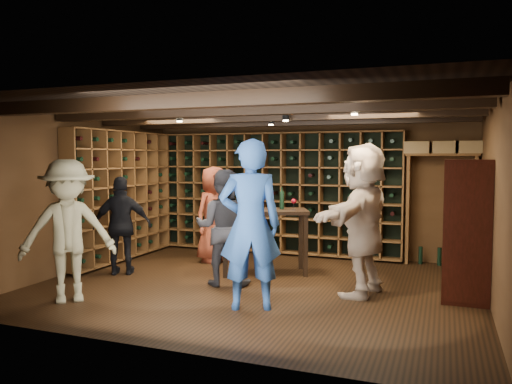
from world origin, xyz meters
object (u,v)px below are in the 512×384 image
at_px(tasting_table, 264,218).
at_px(guest_red_floral, 214,214).
at_px(man_grey_suit, 223,227).
at_px(guest_woman_black, 122,226).
at_px(man_blue_shirt, 250,225).
at_px(guest_khaki, 68,231).
at_px(guest_beige, 363,219).
at_px(display_cabinet, 466,234).

bearing_deg(tasting_table, guest_red_floral, 131.61).
relative_size(man_grey_suit, guest_woman_black, 1.08).
height_order(guest_red_floral, tasting_table, guest_red_floral).
height_order(man_blue_shirt, man_grey_suit, man_blue_shirt).
distance_m(man_grey_suit, guest_khaki, 2.05).
height_order(guest_khaki, guest_beige, guest_beige).
height_order(man_blue_shirt, tasting_table, man_blue_shirt).
xyz_separation_m(man_grey_suit, guest_red_floral, (-0.79, 1.38, 0.01)).
height_order(display_cabinet, man_blue_shirt, man_blue_shirt).
height_order(man_blue_shirt, guest_red_floral, man_blue_shirt).
distance_m(guest_woman_black, tasting_table, 2.19).
distance_m(man_grey_suit, tasting_table, 0.92).
relative_size(guest_woman_black, guest_beige, 0.76).
xyz_separation_m(man_grey_suit, guest_khaki, (-1.46, -1.44, 0.07)).
relative_size(guest_woman_black, tasting_table, 1.03).
distance_m(guest_woman_black, guest_khaki, 1.48).
bearing_deg(man_grey_suit, display_cabinet, 171.19).
distance_m(display_cabinet, guest_khaki, 4.96).
xyz_separation_m(guest_khaki, guest_beige, (3.39, 1.64, 0.11)).
xyz_separation_m(guest_red_floral, tasting_table, (1.10, -0.52, 0.04)).
distance_m(display_cabinet, guest_beige, 1.27).
height_order(guest_woman_black, tasting_table, guest_woman_black).
relative_size(man_blue_shirt, guest_beige, 1.01).
bearing_deg(tasting_table, man_grey_suit, -132.84).
bearing_deg(man_blue_shirt, man_grey_suit, -73.79).
distance_m(man_blue_shirt, guest_woman_black, 2.67).
bearing_deg(tasting_table, guest_beige, -45.68).
height_order(display_cabinet, guest_red_floral, display_cabinet).
height_order(man_blue_shirt, guest_beige, man_blue_shirt).
distance_m(man_blue_shirt, man_grey_suit, 1.22).
relative_size(guest_khaki, guest_beige, 0.89).
distance_m(man_grey_suit, guest_red_floral, 1.60).
distance_m(guest_beige, tasting_table, 1.75).
xyz_separation_m(man_blue_shirt, tasting_table, (-0.47, 1.79, -0.14)).
relative_size(guest_red_floral, guest_woman_black, 1.09).
bearing_deg(guest_red_floral, man_grey_suit, -127.70).
bearing_deg(guest_khaki, display_cabinet, -22.43).
xyz_separation_m(man_blue_shirt, guest_red_floral, (-1.57, 2.30, -0.19)).
bearing_deg(man_blue_shirt, tasting_table, -99.28).
xyz_separation_m(guest_red_floral, guest_beige, (2.72, -1.19, 0.17)).
distance_m(guest_khaki, guest_beige, 3.76).
distance_m(display_cabinet, guest_woman_black, 4.90).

